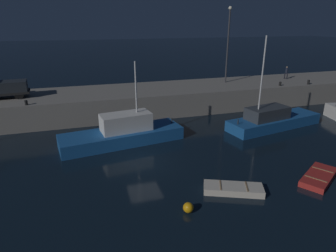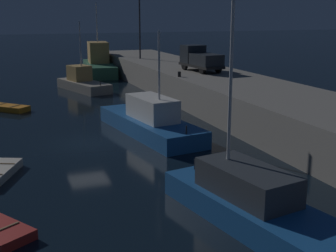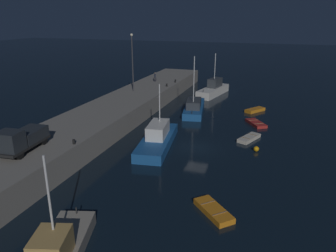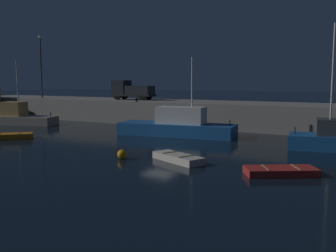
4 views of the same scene
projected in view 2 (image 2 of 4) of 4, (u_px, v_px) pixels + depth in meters
The scene contains 10 objects.
ground_plane at pixel (87, 143), 29.25m from camera, with size 320.00×320.00×0.00m, color black.
pier_quay at pixel (270, 108), 33.60m from camera, with size 78.45×7.97×2.63m.
fishing_trawler_red at pixel (83, 82), 49.14m from camera, with size 8.36×4.75×7.31m.
fishing_boat_blue at pixel (150, 121), 31.34m from camera, with size 11.00×4.66×7.05m.
fishing_boat_white at pixel (99, 64), 61.59m from camera, with size 11.98×4.46×9.54m.
fishing_trawler_green at pixel (260, 208), 17.59m from camera, with size 10.61×4.58×8.99m.
rowboat_white_mid at pixel (8, 108), 38.94m from camera, with size 3.65×3.62×0.51m.
lamp_post_west at pixel (140, 18), 55.14m from camera, with size 0.44×0.44×8.51m.
utility_truck at pixel (200, 59), 44.00m from camera, with size 5.66×2.54×2.42m.
bollard_west at pixel (179, 74), 40.31m from camera, with size 0.28×0.28×0.46m, color black.
Camera 2 is at (28.14, -5.06, 8.16)m, focal length 48.66 mm.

